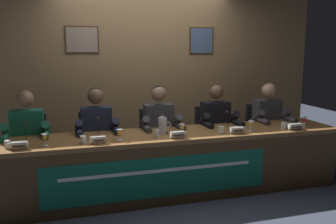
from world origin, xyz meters
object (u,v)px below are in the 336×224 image
object	(u,v)px
panelist_right	(218,124)
nameplate_center	(178,135)
juice_glass_right	(251,124)
water_cup_center	(157,134)
panelist_far_right	(270,120)
conference_table	(170,154)
chair_right	(211,140)
juice_glass_far_right	(305,120)
water_cup_left	(83,140)
panelist_far_left	(27,136)
microphone_left	(99,131)
microphone_right	(230,124)
microphone_far_right	(288,120)
panelist_center	(160,127)
juice_glass_center	(182,127)
nameplate_left	(98,140)
chair_left	(97,149)
chair_center	(156,145)
juice_glass_left	(119,133)
water_cup_far_right	(284,126)
chair_far_right	(261,137)
juice_glass_far_left	(45,137)
nameplate_right	(237,130)
microphone_center	(164,126)
nameplate_far_right	(296,127)
microphone_far_left	(25,137)
water_cup_right	(221,130)
panelist_left	(97,131)
nameplate_far_left	(19,146)

from	to	relation	value
panelist_right	nameplate_center	bearing A→B (deg)	-140.73
nameplate_center	juice_glass_right	xyz separation A→B (m)	(0.94, 0.10, 0.05)
water_cup_center	panelist_far_right	size ratio (longest dim) A/B	0.07
conference_table	juice_glass_right	size ratio (longest dim) A/B	33.92
water_cup_center	panelist_right	world-z (taller)	panelist_right
chair_right	juice_glass_far_right	size ratio (longest dim) A/B	7.38
water_cup_left	juice_glass_far_right	world-z (taller)	juice_glass_far_right
panelist_far_left	panelist_right	bearing A→B (deg)	0.00
microphone_left	juice_glass_far_right	bearing A→B (deg)	-4.03
microphone_right	microphone_far_right	size ratio (longest dim) A/B	1.00
panelist_center	juice_glass_center	xyz separation A→B (m)	(0.14, -0.46, 0.09)
nameplate_left	juice_glass_center	size ratio (longest dim) A/B	1.27
microphone_left	chair_left	bearing A→B (deg)	89.42
chair_center	juice_glass_right	distance (m)	1.27
juice_glass_left	water_cup_far_right	size ratio (longest dim) A/B	1.46
juice_glass_left	microphone_left	xyz separation A→B (m)	(-0.20, 0.21, -0.01)
chair_far_right	juice_glass_far_left	bearing A→B (deg)	-166.21
conference_table	nameplate_left	world-z (taller)	nameplate_left
nameplate_left	microphone_far_right	xyz separation A→B (m)	(2.41, 0.22, 0.03)
chair_far_right	nameplate_right	bearing A→B (deg)	-135.37
juice_glass_center	chair_far_right	xyz separation A→B (m)	(1.43, 0.66, -0.37)
nameplate_left	water_cup_center	bearing A→B (deg)	8.27
microphone_left	juice_glass_center	distance (m)	0.93
juice_glass_far_right	panelist_far_right	bearing A→B (deg)	110.49
juice_glass_center	nameplate_center	bearing A→B (deg)	-123.40
microphone_center	nameplate_far_right	distance (m)	1.59
chair_far_right	microphone_right	bearing A→B (deg)	-143.87
nameplate_right	microphone_far_right	size ratio (longest dim) A/B	0.80
microphone_far_left	panelist_far_right	world-z (taller)	panelist_far_right
chair_left	water_cup_right	size ratio (longest dim) A/B	10.77
nameplate_center	nameplate_left	bearing A→B (deg)	178.94
panelist_left	water_cup_far_right	xyz separation A→B (m)	(2.20, -0.52, 0.04)
juice_glass_far_left	panelist_right	world-z (taller)	panelist_right
juice_glass_center	panelist_far_right	distance (m)	1.50
juice_glass_center	panelist_center	bearing A→B (deg)	106.62
chair_center	water_cup_left	bearing A→B (deg)	-142.42
panelist_far_left	panelist_far_right	world-z (taller)	same
nameplate_left	chair_center	size ratio (longest dim) A/B	0.17
microphone_far_left	microphone_far_right	world-z (taller)	same
microphone_left	nameplate_center	xyz separation A→B (m)	(0.82, -0.30, -0.03)
nameplate_right	panelist_left	bearing A→B (deg)	159.07
nameplate_far_left	water_cup_right	xyz separation A→B (m)	(2.17, 0.07, -0.00)
juice_glass_left	water_cup_left	xyz separation A→B (m)	(-0.38, -0.03, -0.05)
microphone_center	water_cup_left	bearing A→B (deg)	-165.62
chair_right	microphone_far_right	distance (m)	1.05
panelist_far_left	water_cup_far_right	world-z (taller)	panelist_far_left
juice_glass_center	panelist_right	world-z (taller)	panelist_right
panelist_far_right	chair_far_right	bearing A→B (deg)	90.00
microphone_far_right	chair_left	bearing A→B (deg)	166.37
panelist_left	juice_glass_far_right	distance (m)	2.58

